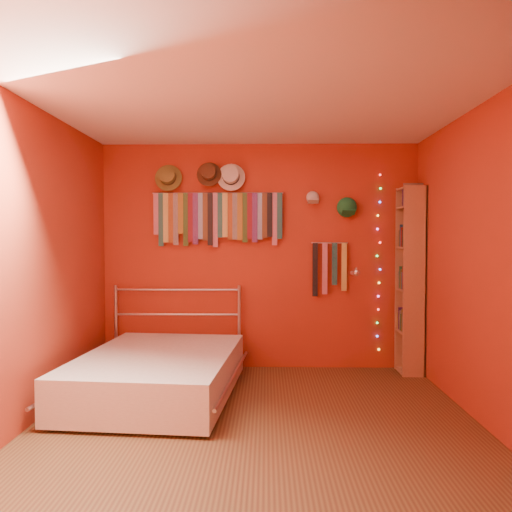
# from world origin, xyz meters

# --- Properties ---
(ground) EXTENTS (3.50, 3.50, 0.00)m
(ground) POSITION_xyz_m (0.00, 0.00, 0.00)
(ground) COLOR #52301C
(ground) RESTS_ON ground
(back_wall) EXTENTS (3.50, 0.02, 2.50)m
(back_wall) POSITION_xyz_m (0.00, 1.75, 1.25)
(back_wall) COLOR #9B3719
(back_wall) RESTS_ON ground
(right_wall) EXTENTS (0.02, 3.50, 2.50)m
(right_wall) POSITION_xyz_m (1.75, 0.00, 1.25)
(right_wall) COLOR #9B3719
(right_wall) RESTS_ON ground
(left_wall) EXTENTS (0.02, 3.50, 2.50)m
(left_wall) POSITION_xyz_m (-1.75, 0.00, 1.25)
(left_wall) COLOR #9B3719
(left_wall) RESTS_ON ground
(ceiling) EXTENTS (3.50, 3.50, 0.02)m
(ceiling) POSITION_xyz_m (0.00, 0.00, 2.50)
(ceiling) COLOR white
(ceiling) RESTS_ON back_wall
(tie_rack) EXTENTS (1.45, 0.03, 0.61)m
(tie_rack) POSITION_xyz_m (-0.47, 1.68, 1.70)
(tie_rack) COLOR #BABABF
(tie_rack) RESTS_ON back_wall
(small_tie_rack) EXTENTS (0.40, 0.03, 0.60)m
(small_tie_rack) POSITION_xyz_m (0.77, 1.69, 1.15)
(small_tie_rack) COLOR #BABABF
(small_tie_rack) RESTS_ON back_wall
(fedora_olive) EXTENTS (0.30, 0.16, 0.30)m
(fedora_olive) POSITION_xyz_m (-1.01, 1.65, 2.13)
(fedora_olive) COLOR olive
(fedora_olive) RESTS_ON back_wall
(fedora_brown) EXTENTS (0.27, 0.15, 0.27)m
(fedora_brown) POSITION_xyz_m (-0.56, 1.66, 2.17)
(fedora_brown) COLOR #4E2F1B
(fedora_brown) RESTS_ON back_wall
(fedora_white) EXTENTS (0.31, 0.17, 0.31)m
(fedora_white) POSITION_xyz_m (-0.31, 1.65, 2.13)
(fedora_white) COLOR silver
(fedora_white) RESTS_ON back_wall
(cap_white) EXTENTS (0.16, 0.20, 0.16)m
(cap_white) POSITION_xyz_m (0.59, 1.70, 1.90)
(cap_white) COLOR silver
(cap_white) RESTS_ON back_wall
(cap_green) EXTENTS (0.20, 0.25, 0.20)m
(cap_green) POSITION_xyz_m (0.96, 1.70, 1.79)
(cap_green) COLOR #1C803F
(cap_green) RESTS_ON back_wall
(fairy_lights) EXTENTS (0.06, 0.02, 1.96)m
(fairy_lights) POSITION_xyz_m (1.32, 1.71, 1.18)
(fairy_lights) COLOR #FF3333
(fairy_lights) RESTS_ON back_wall
(reading_lamp) EXTENTS (0.08, 0.33, 0.10)m
(reading_lamp) POSITION_xyz_m (1.03, 1.49, 1.09)
(reading_lamp) COLOR #BABABF
(reading_lamp) RESTS_ON back_wall
(bookshelf) EXTENTS (0.25, 0.34, 2.00)m
(bookshelf) POSITION_xyz_m (1.66, 1.53, 1.02)
(bookshelf) COLOR #A66B4B
(bookshelf) RESTS_ON ground
(bed) EXTENTS (1.56, 1.98, 0.93)m
(bed) POSITION_xyz_m (-0.91, 0.67, 0.22)
(bed) COLOR #BABABF
(bed) RESTS_ON ground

